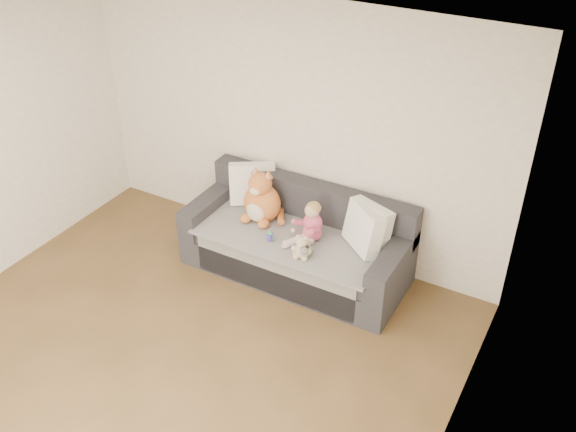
% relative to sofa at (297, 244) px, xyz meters
% --- Properties ---
extents(room_shell, '(5.00, 5.00, 5.00)m').
position_rel_sofa_xyz_m(room_shell, '(-0.33, -1.64, 0.99)').
color(room_shell, brown).
rests_on(room_shell, ground).
extents(sofa, '(2.20, 0.94, 0.85)m').
position_rel_sofa_xyz_m(sofa, '(0.00, 0.00, 0.00)').
color(sofa, '#2B2A30').
rests_on(sofa, ground).
extents(cushion_left, '(0.51, 0.43, 0.44)m').
position_rel_sofa_xyz_m(cushion_left, '(-0.67, 0.25, 0.38)').
color(cushion_left, white).
rests_on(cushion_left, sofa).
extents(cushion_right_back, '(0.49, 0.34, 0.42)m').
position_rel_sofa_xyz_m(cushion_right_back, '(0.68, 0.15, 0.37)').
color(cushion_right_back, white).
rests_on(cushion_right_back, sofa).
extents(cushion_right_front, '(0.49, 0.45, 0.44)m').
position_rel_sofa_xyz_m(cushion_right_front, '(0.66, 0.06, 0.37)').
color(cushion_right_front, white).
rests_on(cushion_right_front, sofa).
extents(toddler, '(0.29, 0.42, 0.41)m').
position_rel_sofa_xyz_m(toddler, '(0.18, -0.09, 0.34)').
color(toddler, '#D54B65').
rests_on(toddler, sofa).
extents(plush_cat, '(0.47, 0.40, 0.58)m').
position_rel_sofa_xyz_m(plush_cat, '(-0.41, 0.02, 0.38)').
color(plush_cat, '#C6632C').
rests_on(plush_cat, sofa).
extents(teddy_bear, '(0.19, 0.15, 0.24)m').
position_rel_sofa_xyz_m(teddy_bear, '(0.24, -0.37, 0.26)').
color(teddy_bear, beige).
rests_on(teddy_bear, sofa).
extents(plush_cow, '(0.14, 0.20, 0.16)m').
position_rel_sofa_xyz_m(plush_cow, '(0.26, -0.34, 0.23)').
color(plush_cow, white).
rests_on(plush_cow, sofa).
extents(sippy_cup, '(0.10, 0.07, 0.11)m').
position_rel_sofa_xyz_m(sippy_cup, '(-0.15, -0.28, 0.22)').
color(sippy_cup, '#4F3BA2').
rests_on(sippy_cup, sofa).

